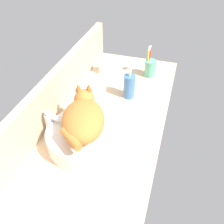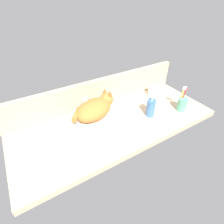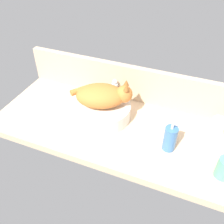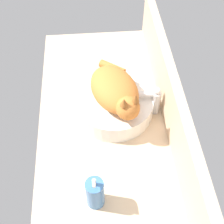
{
  "view_description": "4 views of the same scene",
  "coord_description": "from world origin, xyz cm",
  "px_view_note": "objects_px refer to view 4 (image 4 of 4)",
  "views": [
    {
      "loc": [
        -81.84,
        -28.4,
        78.82
      ],
      "look_at": [
        -3.79,
        -4.82,
        11.01
      ],
      "focal_mm": 40.0,
      "sensor_mm": 36.0,
      "label": 1
    },
    {
      "loc": [
        -50.0,
        -76.56,
        76.21
      ],
      "look_at": [
        -5.1,
        -2.08,
        11.64
      ],
      "focal_mm": 28.0,
      "sensor_mm": 36.0,
      "label": 2
    },
    {
      "loc": [
        29.44,
        -89.27,
        87.81
      ],
      "look_at": [
        -5.48,
        -3.2,
        10.9
      ],
      "focal_mm": 40.0,
      "sensor_mm": 36.0,
      "label": 3
    },
    {
      "loc": [
        67.3,
        -3.97,
        100.33
      ],
      "look_at": [
        -5.43,
        2.14,
        10.87
      ],
      "focal_mm": 50.0,
      "sensor_mm": 36.0,
      "label": 4
    }
  ],
  "objects_px": {
    "sink_basin": "(114,105)",
    "faucet": "(153,99)",
    "cat": "(116,91)",
    "soap_dispenser": "(95,193)"
  },
  "relations": [
    {
      "from": "sink_basin",
      "to": "faucet",
      "type": "xyz_separation_m",
      "value": [
        0.01,
        0.16,
        0.03
      ]
    },
    {
      "from": "faucet",
      "to": "soap_dispenser",
      "type": "bearing_deg",
      "value": -33.82
    },
    {
      "from": "sink_basin",
      "to": "faucet",
      "type": "distance_m",
      "value": 0.16
    },
    {
      "from": "sink_basin",
      "to": "cat",
      "type": "bearing_deg",
      "value": 22.28
    },
    {
      "from": "sink_basin",
      "to": "cat",
      "type": "xyz_separation_m",
      "value": [
        0.01,
        0.01,
        0.1
      ]
    },
    {
      "from": "sink_basin",
      "to": "cat",
      "type": "height_order",
      "value": "cat"
    },
    {
      "from": "sink_basin",
      "to": "soap_dispenser",
      "type": "xyz_separation_m",
      "value": [
        0.39,
        -0.1,
        0.03
      ]
    },
    {
      "from": "cat",
      "to": "soap_dispenser",
      "type": "distance_m",
      "value": 0.39
    },
    {
      "from": "faucet",
      "to": "soap_dispenser",
      "type": "relative_size",
      "value": 0.85
    },
    {
      "from": "sink_basin",
      "to": "soap_dispenser",
      "type": "relative_size",
      "value": 1.98
    }
  ]
}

